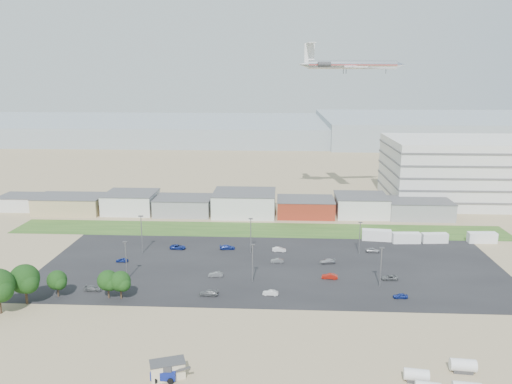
# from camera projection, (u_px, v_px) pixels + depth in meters

# --- Properties ---
(ground) EXTENTS (700.00, 700.00, 0.00)m
(ground) POSITION_uv_depth(u_px,v_px,m) (248.00, 299.00, 111.95)
(ground) COLOR #9A8662
(ground) RESTS_ON ground
(parking_lot) EXTENTS (120.00, 50.00, 0.01)m
(parking_lot) POSITION_uv_depth(u_px,v_px,m) (272.00, 266.00, 131.15)
(parking_lot) COLOR black
(parking_lot) RESTS_ON ground
(grass_strip) EXTENTS (160.00, 16.00, 0.02)m
(grass_strip) POSITION_uv_depth(u_px,v_px,m) (258.00, 230.00, 162.54)
(grass_strip) COLOR #284D1D
(grass_strip) RESTS_ON ground
(hills_backdrop) EXTENTS (700.00, 200.00, 9.00)m
(hills_backdrop) POSITION_uv_depth(u_px,v_px,m) (321.00, 131.00, 415.40)
(hills_backdrop) COLOR gray
(hills_backdrop) RESTS_ON ground
(building_row) EXTENTS (170.00, 20.00, 8.00)m
(building_row) POSITION_uv_depth(u_px,v_px,m) (214.00, 203.00, 180.98)
(building_row) COLOR silver
(building_row) RESTS_ON ground
(parking_garage) EXTENTS (80.00, 40.00, 25.00)m
(parking_garage) POSITION_uv_depth(u_px,v_px,m) (491.00, 171.00, 197.04)
(parking_garage) COLOR silver
(parking_garage) RESTS_ON ground
(portable_shed) EXTENTS (6.41, 4.70, 2.90)m
(portable_shed) POSITION_uv_depth(u_px,v_px,m) (168.00, 369.00, 82.45)
(portable_shed) COLOR beige
(portable_shed) RESTS_ON ground
(telehandler) EXTENTS (6.62, 2.29, 2.75)m
(telehandler) POSITION_uv_depth(u_px,v_px,m) (164.00, 373.00, 81.57)
(telehandler) COLOR navy
(telehandler) RESTS_ON ground
(storage_tank_nw) EXTENTS (4.22, 2.52, 2.39)m
(storage_tank_nw) POSITION_uv_depth(u_px,v_px,m) (416.00, 375.00, 81.35)
(storage_tank_nw) COLOR silver
(storage_tank_nw) RESTS_ON ground
(storage_tank_ne) EXTENTS (4.40, 2.50, 2.53)m
(storage_tank_ne) POSITION_uv_depth(u_px,v_px,m) (463.00, 365.00, 83.98)
(storage_tank_ne) COLOR silver
(storage_tank_ne) RESTS_ON ground
(box_trailer_a) EXTENTS (8.95, 3.74, 3.26)m
(box_trailer_a) POSITION_uv_depth(u_px,v_px,m) (377.00, 235.00, 151.81)
(box_trailer_a) COLOR silver
(box_trailer_a) RESTS_ON ground
(box_trailer_b) EXTENTS (8.35, 3.02, 3.08)m
(box_trailer_b) POSITION_uv_depth(u_px,v_px,m) (406.00, 238.00, 149.45)
(box_trailer_b) COLOR silver
(box_trailer_b) RESTS_ON ground
(box_trailer_c) EXTENTS (7.83, 3.06, 2.87)m
(box_trailer_c) POSITION_uv_depth(u_px,v_px,m) (435.00, 238.00, 149.73)
(box_trailer_c) COLOR silver
(box_trailer_c) RESTS_ON ground
(box_trailer_d) EXTENTS (8.45, 2.90, 3.14)m
(box_trailer_d) POSITION_uv_depth(u_px,v_px,m) (482.00, 238.00, 149.65)
(box_trailer_d) COLOR silver
(box_trailer_d) RESTS_ON ground
(tree_left) EXTENTS (6.80, 6.80, 10.21)m
(tree_left) POSITION_uv_depth(u_px,v_px,m) (25.00, 282.00, 108.52)
(tree_left) COLOR black
(tree_left) RESTS_ON ground
(tree_mid) EXTENTS (4.70, 4.70, 7.05)m
(tree_mid) POSITION_uv_depth(u_px,v_px,m) (57.00, 282.00, 112.33)
(tree_mid) COLOR black
(tree_mid) RESTS_ON ground
(tree_right) EXTENTS (4.95, 4.95, 7.42)m
(tree_right) POSITION_uv_depth(u_px,v_px,m) (108.00, 283.00, 111.60)
(tree_right) COLOR black
(tree_right) RESTS_ON ground
(tree_near) EXTENTS (4.90, 4.90, 7.35)m
(tree_near) POSITION_uv_depth(u_px,v_px,m) (120.00, 283.00, 111.27)
(tree_near) COLOR black
(tree_near) RESTS_ON ground
(lightpole_front_l) EXTENTS (1.15, 0.48, 9.77)m
(lightpole_front_l) POSITION_uv_depth(u_px,v_px,m) (126.00, 261.00, 121.68)
(lightpole_front_l) COLOR slate
(lightpole_front_l) RESTS_ON ground
(lightpole_front_m) EXTENTS (1.13, 0.47, 9.57)m
(lightpole_front_m) POSITION_uv_depth(u_px,v_px,m) (253.00, 263.00, 120.33)
(lightpole_front_m) COLOR slate
(lightpole_front_m) RESTS_ON ground
(lightpole_front_r) EXTENTS (1.15, 0.48, 9.77)m
(lightpole_front_r) POSITION_uv_depth(u_px,v_px,m) (381.00, 267.00, 117.57)
(lightpole_front_r) COLOR slate
(lightpole_front_r) RESTS_ON ground
(lightpole_back_l) EXTENTS (1.29, 0.54, 10.93)m
(lightpole_back_l) POSITION_uv_depth(u_px,v_px,m) (142.00, 234.00, 139.95)
(lightpole_back_l) COLOR slate
(lightpole_back_l) RESTS_ON ground
(lightpole_back_m) EXTENTS (1.19, 0.50, 10.12)m
(lightpole_back_m) POSITION_uv_depth(u_px,v_px,m) (251.00, 236.00, 140.20)
(lightpole_back_m) COLOR slate
(lightpole_back_m) RESTS_ON ground
(lightpole_back_r) EXTENTS (1.10, 0.46, 9.39)m
(lightpole_back_r) POSITION_uv_depth(u_px,v_px,m) (360.00, 238.00, 139.24)
(lightpole_back_r) COLOR slate
(lightpole_back_r) RESTS_ON ground
(airliner) EXTENTS (45.21, 34.30, 12.20)m
(airliner) POSITION_uv_depth(u_px,v_px,m) (352.00, 64.00, 186.29)
(airliner) COLOR silver
(parked_car_0) EXTENTS (4.22, 2.23, 1.13)m
(parked_car_0) POSITION_uv_depth(u_px,v_px,m) (390.00, 278.00, 122.37)
(parked_car_0) COLOR #595B5E
(parked_car_0) RESTS_ON ground
(parked_car_1) EXTENTS (4.08, 1.81, 1.30)m
(parked_car_1) POSITION_uv_depth(u_px,v_px,m) (330.00, 276.00, 122.93)
(parked_car_1) COLOR maroon
(parked_car_1) RESTS_ON ground
(parked_car_2) EXTENTS (3.29, 1.40, 1.11)m
(parked_car_2) POSITION_uv_depth(u_px,v_px,m) (400.00, 296.00, 112.19)
(parked_car_2) COLOR navy
(parked_car_2) RESTS_ON ground
(parked_car_3) EXTENTS (4.43, 1.81, 1.28)m
(parked_car_3) POSITION_uv_depth(u_px,v_px,m) (208.00, 293.00, 113.54)
(parked_car_3) COLOR #595B5E
(parked_car_3) RESTS_ON ground
(parked_car_4) EXTENTS (3.66, 1.46, 1.18)m
(parked_car_4) POSITION_uv_depth(u_px,v_px,m) (216.00, 274.00, 124.29)
(parked_car_4) COLOR #595B5E
(parked_car_4) RESTS_ON ground
(parked_car_5) EXTENTS (3.27, 1.41, 1.10)m
(parked_car_5) POSITION_uv_depth(u_px,v_px,m) (122.00, 260.00, 134.13)
(parked_car_5) COLOR navy
(parked_car_5) RESTS_ON ground
(parked_car_6) EXTENTS (4.59, 2.35, 1.28)m
(parked_car_6) POSITION_uv_depth(u_px,v_px,m) (227.00, 247.00, 144.00)
(parked_car_6) COLOR navy
(parked_car_6) RESTS_ON ground
(parked_car_7) EXTENTS (3.47, 1.33, 1.13)m
(parked_car_7) POSITION_uv_depth(u_px,v_px,m) (277.00, 261.00, 133.67)
(parked_car_7) COLOR #595B5E
(parked_car_7) RESTS_ON ground
(parked_car_8) EXTENTS (3.89, 1.70, 1.31)m
(parked_car_8) POSITION_uv_depth(u_px,v_px,m) (373.00, 250.00, 141.45)
(parked_car_8) COLOR #A5A5AA
(parked_car_8) RESTS_ON ground
(parked_car_9) EXTENTS (4.70, 2.42, 1.27)m
(parked_car_9) POSITION_uv_depth(u_px,v_px,m) (178.00, 247.00, 144.20)
(parked_car_9) COLOR navy
(parked_car_9) RESTS_ON ground
(parked_car_10) EXTENTS (4.12, 1.87, 1.17)m
(parked_car_10) POSITION_uv_depth(u_px,v_px,m) (93.00, 288.00, 116.04)
(parked_car_10) COLOR #595B5E
(parked_car_10) RESTS_ON ground
(parked_car_11) EXTENTS (3.91, 1.45, 1.28)m
(parked_car_11) POSITION_uv_depth(u_px,v_px,m) (279.00, 249.00, 142.08)
(parked_car_11) COLOR silver
(parked_car_11) RESTS_ON ground
(parked_car_12) EXTENTS (4.46, 2.29, 1.24)m
(parked_car_12) POSITION_uv_depth(u_px,v_px,m) (327.00, 261.00, 133.02)
(parked_car_12) COLOR #A5A5AA
(parked_car_12) RESTS_ON ground
(parked_car_13) EXTENTS (3.63, 1.52, 1.17)m
(parked_car_13) POSITION_uv_depth(u_px,v_px,m) (270.00, 293.00, 113.71)
(parked_car_13) COLOR silver
(parked_car_13) RESTS_ON ground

